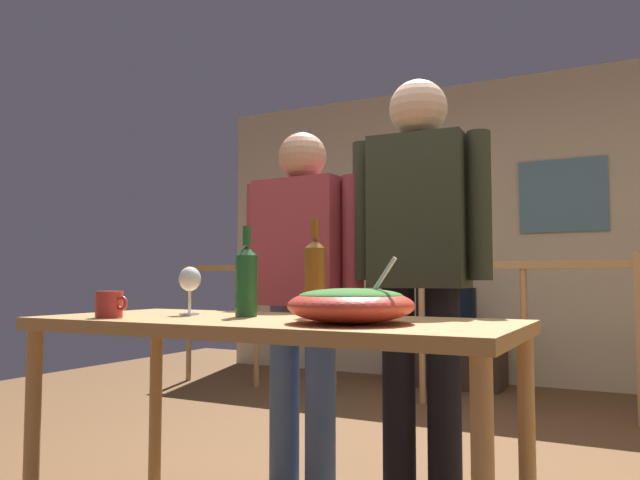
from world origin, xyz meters
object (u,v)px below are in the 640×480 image
object	(u,v)px
wine_bottle_green	(246,279)
person_standing_left	(302,276)
stair_railing	(447,308)
tv_console	(448,360)
salad_bowl	(351,303)
framed_picture	(563,196)
wine_glass	(190,281)
mug_red	(110,304)
wine_bottle_amber	(315,276)
serving_table	(269,344)
person_standing_right	(420,251)
flat_screen_tv	(446,307)

from	to	relation	value
wine_bottle_green	person_standing_left	size ratio (longest dim) A/B	0.20
stair_railing	tv_console	world-z (taller)	stair_railing
salad_bowl	wine_bottle_green	xyz separation A→B (m)	(-0.43, 0.12, 0.07)
framed_picture	wine_glass	world-z (taller)	framed_picture
wine_bottle_green	mug_red	xyz separation A→B (m)	(-0.36, -0.25, -0.08)
wine_bottle_green	wine_bottle_amber	size ratio (longest dim) A/B	0.93
mug_red	stair_railing	bearing A→B (deg)	83.90
framed_picture	wine_bottle_green	distance (m)	3.73
serving_table	wine_glass	bearing A→B (deg)	174.64
stair_railing	mug_red	distance (m)	2.83
framed_picture	wine_bottle_green	world-z (taller)	framed_picture
person_standing_right	wine_glass	bearing A→B (deg)	44.13
person_standing_left	stair_railing	bearing A→B (deg)	-90.05
person_standing_left	person_standing_right	distance (m)	0.54
person_standing_left	mug_red	bearing A→B (deg)	79.31
stair_railing	tv_console	distance (m)	0.92
flat_screen_tv	wine_bottle_green	xyz separation A→B (m)	(0.28, -3.30, 0.23)
serving_table	wine_bottle_amber	bearing A→B (deg)	60.25
serving_table	person_standing_left	size ratio (longest dim) A/B	1.00
tv_console	flat_screen_tv	size ratio (longest dim) A/B	1.82
framed_picture	wine_bottle_amber	bearing A→B (deg)	-96.62
stair_railing	wine_bottle_green	distance (m)	2.57
flat_screen_tv	person_standing_left	xyz separation A→B (m)	(0.13, -2.66, 0.24)
serving_table	flat_screen_tv	bearing A→B (deg)	96.79
mug_red	person_standing_right	bearing A→B (deg)	50.12
wine_glass	wine_bottle_green	size ratio (longest dim) A/B	0.56
wine_bottle_green	serving_table	bearing A→B (deg)	-19.78
mug_red	salad_bowl	bearing A→B (deg)	9.39
flat_screen_tv	person_standing_right	distance (m)	2.76
wine_glass	person_standing_right	size ratio (longest dim) A/B	0.10
wine_bottle_amber	wine_bottle_green	bearing A→B (deg)	-152.65
flat_screen_tv	person_standing_right	world-z (taller)	person_standing_right
wine_glass	wine_bottle_green	bearing A→B (deg)	2.46
salad_bowl	mug_red	distance (m)	0.80
serving_table	person_standing_right	bearing A→B (deg)	68.77
wine_bottle_amber	stair_railing	bearing A→B (deg)	95.99
stair_railing	wine_bottle_green	world-z (taller)	wine_bottle_green
wine_glass	wine_bottle_amber	size ratio (longest dim) A/B	0.52
person_standing_right	person_standing_left	bearing A→B (deg)	-2.64
tv_console	wine_glass	distance (m)	3.41
tv_console	salad_bowl	xyz separation A→B (m)	(0.71, -3.45, 0.60)
salad_bowl	wine_bottle_amber	world-z (taller)	wine_bottle_amber
wine_glass	wine_bottle_green	xyz separation A→B (m)	(0.23, 0.01, 0.01)
stair_railing	wine_bottle_amber	xyz separation A→B (m)	(0.26, -2.46, 0.22)
serving_table	person_standing_right	xyz separation A→B (m)	(0.26, 0.68, 0.31)
person_standing_left	wine_bottle_amber	bearing A→B (deg)	125.68
person_standing_left	wine_glass	bearing A→B (deg)	85.56
salad_bowl	tv_console	bearing A→B (deg)	101.67
salad_bowl	framed_picture	bearing A→B (deg)	87.28
person_standing_left	person_standing_right	xyz separation A→B (m)	(0.53, -0.00, 0.10)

